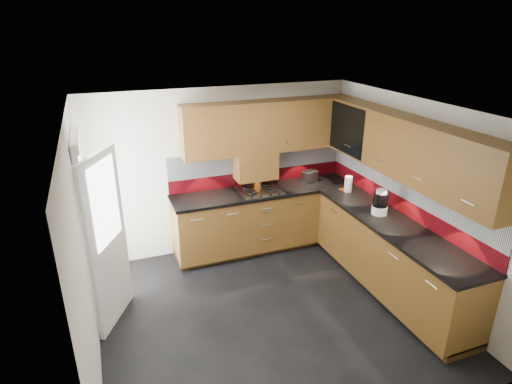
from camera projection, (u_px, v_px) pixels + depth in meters
name	position (u px, v px, depth m)	size (l,w,h in m)	color
room	(270.00, 196.00, 4.52)	(4.00, 3.80, 2.64)	black
base_cabinets	(321.00, 238.00, 5.89)	(2.70, 3.20, 0.95)	brown
countertop	(323.00, 207.00, 5.69)	(2.72, 3.22, 0.04)	black
backsplash	(330.00, 179.00, 5.85)	(2.70, 3.20, 0.54)	maroon
upper_cabinets	(336.00, 137.00, 5.47)	(2.50, 3.20, 0.72)	brown
extractor_hood	(256.00, 165.00, 6.17)	(0.60, 0.33, 0.40)	brown
glass_cabinet	(356.00, 127.00, 5.87)	(0.32, 0.80, 0.66)	black
back_door	(97.00, 232.00, 4.76)	(0.42, 1.19, 2.04)	white
gas_hob	(260.00, 190.00, 6.14)	(0.60, 0.53, 0.05)	silver
utensil_pot	(258.00, 180.00, 6.32)	(0.11, 0.11, 0.41)	#C76812
toaster	(310.00, 176.00, 6.50)	(0.26, 0.20, 0.17)	silver
food_processor	(380.00, 203.00, 5.38)	(0.20, 0.20, 0.33)	white
paper_towel	(348.00, 184.00, 6.10)	(0.11, 0.11, 0.23)	white
orange_cloth	(345.00, 189.00, 6.20)	(0.13, 0.11, 0.01)	#CF5717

